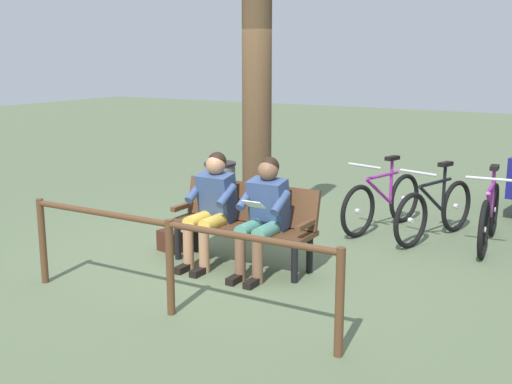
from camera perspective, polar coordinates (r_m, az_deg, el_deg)
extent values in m
plane|color=#566647|center=(7.12, -2.55, -5.89)|extent=(40.00, 40.00, 0.00)
cube|color=#51331E|center=(6.73, -1.31, -3.17)|extent=(1.60, 0.44, 0.05)
cube|color=#51331E|center=(6.83, -0.47, -0.91)|extent=(1.60, 0.14, 0.42)
cube|color=#51331E|center=(6.34, 4.54, -2.92)|extent=(0.06, 0.40, 0.05)
cube|color=#51331E|center=(7.11, -6.52, -1.27)|extent=(0.06, 0.40, 0.05)
cylinder|color=black|center=(6.31, 3.47, -6.38)|extent=(0.07, 0.07, 0.40)
cylinder|color=black|center=(7.05, -7.02, -4.44)|extent=(0.07, 0.07, 0.40)
cylinder|color=black|center=(6.60, 4.83, -5.55)|extent=(0.07, 0.07, 0.40)
cylinder|color=black|center=(7.31, -5.39, -3.79)|extent=(0.07, 0.07, 0.40)
cube|color=#334772|center=(6.52, 1.17, -1.10)|extent=(0.38, 0.31, 0.55)
sphere|color=brown|center=(6.43, 1.09, 1.94)|extent=(0.21, 0.21, 0.21)
sphere|color=black|center=(6.45, 1.22, 2.30)|extent=(0.20, 0.20, 0.20)
cylinder|color=#4C8C7A|center=(6.35, 1.05, -3.49)|extent=(0.15, 0.40, 0.15)
cylinder|color=brown|center=(6.27, 0.14, -6.26)|extent=(0.11, 0.11, 0.45)
cube|color=black|center=(6.25, -0.33, -8.16)|extent=(0.09, 0.22, 0.07)
cylinder|color=#334772|center=(6.31, 2.21, -0.98)|extent=(0.09, 0.30, 0.23)
cylinder|color=#4C8C7A|center=(6.45, -0.49, -3.25)|extent=(0.15, 0.40, 0.15)
cylinder|color=brown|center=(6.37, -1.42, -5.96)|extent=(0.11, 0.11, 0.45)
cube|color=black|center=(6.35, -1.90, -7.83)|extent=(0.09, 0.22, 0.07)
cylinder|color=#334772|center=(6.50, -0.89, -0.57)|extent=(0.09, 0.30, 0.23)
cube|color=silver|center=(6.25, -0.19, -1.11)|extent=(0.20, 0.12, 0.09)
cube|color=#334772|center=(6.84, -3.50, -0.47)|extent=(0.38, 0.31, 0.55)
sphere|color=#A87554|center=(6.76, -3.64, 2.43)|extent=(0.21, 0.21, 0.21)
sphere|color=black|center=(6.78, -3.50, 2.78)|extent=(0.20, 0.20, 0.20)
cylinder|color=gold|center=(6.68, -3.73, -2.73)|extent=(0.15, 0.40, 0.15)
cylinder|color=#A87554|center=(6.60, -4.68, -5.33)|extent=(0.11, 0.11, 0.45)
cube|color=black|center=(6.58, -5.16, -7.13)|extent=(0.09, 0.22, 0.07)
cylinder|color=#334772|center=(6.63, -2.66, -0.33)|extent=(0.09, 0.30, 0.23)
cylinder|color=gold|center=(6.79, -5.12, -2.50)|extent=(0.15, 0.40, 0.15)
cylinder|color=#A87554|center=(6.71, -6.08, -5.06)|extent=(0.11, 0.11, 0.45)
cube|color=black|center=(6.70, -6.56, -6.83)|extent=(0.09, 0.22, 0.07)
cylinder|color=#334772|center=(6.85, -5.46, 0.04)|extent=(0.09, 0.30, 0.23)
cube|color=#3F1E14|center=(7.35, -7.76, -4.41)|extent=(0.32, 0.20, 0.24)
cylinder|color=#4C3823|center=(7.66, 0.08, 10.21)|extent=(0.35, 0.35, 3.88)
cylinder|color=slate|center=(8.16, -3.22, -0.46)|extent=(0.39, 0.39, 0.84)
cylinder|color=black|center=(8.08, -3.25, 2.55)|extent=(0.41, 0.41, 0.03)
torus|color=black|center=(7.43, 19.73, -3.18)|extent=(0.11, 0.66, 0.66)
cylinder|color=silver|center=(7.43, 19.73, -3.18)|extent=(0.05, 0.06, 0.06)
torus|color=black|center=(8.42, 20.53, -1.47)|extent=(0.11, 0.66, 0.66)
cylinder|color=silver|center=(8.42, 20.53, -1.47)|extent=(0.05, 0.06, 0.06)
cylinder|color=#8C268C|center=(7.84, 20.36, 0.42)|extent=(0.09, 0.63, 0.04)
cylinder|color=#8C268C|center=(7.80, 20.19, -1.13)|extent=(0.09, 0.60, 0.43)
cylinder|color=#8C268C|center=(8.03, 20.45, 0.10)|extent=(0.04, 0.04, 0.55)
cube|color=black|center=(7.98, 20.60, 2.07)|extent=(0.11, 0.23, 0.05)
cylinder|color=#B2B2B7|center=(7.41, 20.13, 1.12)|extent=(0.48, 0.07, 0.03)
torus|color=black|center=(7.59, 13.71, -2.49)|extent=(0.24, 0.65, 0.66)
cylinder|color=silver|center=(7.59, 13.71, -2.49)|extent=(0.06, 0.07, 0.06)
torus|color=black|center=(8.44, 17.51, -1.22)|extent=(0.24, 0.65, 0.66)
cylinder|color=silver|center=(8.44, 17.51, -1.22)|extent=(0.06, 0.07, 0.06)
cylinder|color=black|center=(7.93, 15.87, 0.84)|extent=(0.21, 0.62, 0.04)
cylinder|color=black|center=(7.90, 15.49, -0.66)|extent=(0.20, 0.58, 0.43)
cylinder|color=black|center=(8.10, 16.51, 0.46)|extent=(0.04, 0.04, 0.55)
cube|color=black|center=(8.05, 16.63, 2.41)|extent=(0.15, 0.24, 0.05)
cylinder|color=#B2B2B7|center=(7.55, 14.35, 1.69)|extent=(0.47, 0.16, 0.03)
torus|color=black|center=(7.90, 9.13, -1.70)|extent=(0.23, 0.65, 0.66)
cylinder|color=silver|center=(7.90, 9.13, -1.70)|extent=(0.06, 0.07, 0.06)
torus|color=black|center=(8.72, 13.15, -0.55)|extent=(0.23, 0.65, 0.66)
cylinder|color=silver|center=(8.72, 13.15, -0.55)|extent=(0.06, 0.07, 0.06)
cylinder|color=#8C268C|center=(8.23, 11.35, 1.48)|extent=(0.20, 0.62, 0.04)
cylinder|color=#8C268C|center=(8.20, 10.97, 0.03)|extent=(0.19, 0.59, 0.43)
cylinder|color=#8C268C|center=(8.39, 12.04, 1.10)|extent=(0.04, 0.04, 0.55)
cube|color=black|center=(8.34, 12.12, 2.99)|extent=(0.14, 0.24, 0.05)
cylinder|color=#B2B2B7|center=(7.87, 9.71, 2.31)|extent=(0.47, 0.16, 0.03)
cylinder|color=#51331E|center=(4.79, 7.51, -9.81)|extent=(0.07, 0.07, 0.85)
cylinder|color=#51331E|center=(5.53, -7.71, -6.73)|extent=(0.07, 0.07, 0.85)
cylinder|color=#51331E|center=(6.58, -18.59, -4.20)|extent=(0.07, 0.07, 0.85)
cylinder|color=#51331E|center=(5.42, -7.82, -2.88)|extent=(3.13, 0.08, 0.06)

